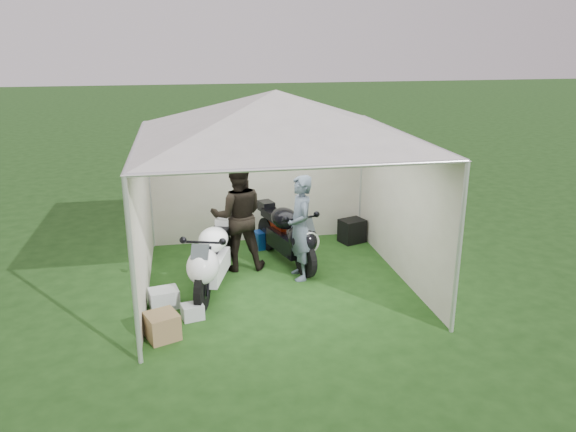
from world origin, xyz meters
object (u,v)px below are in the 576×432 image
motorcycle_white (211,258)px  motorcycle_black (289,234)px  person_blue_jacket (300,228)px  person_dark_jacket (238,216)px  canopy_tent (276,119)px  crate_1 (162,326)px  equipment_box (352,231)px  paddock_stand (266,239)px  crate_2 (193,312)px  crate_0 (164,298)px

motorcycle_white → motorcycle_black: bearing=49.2°
motorcycle_black → person_blue_jacket: bearing=-99.0°
motorcycle_black → person_dark_jacket: person_dark_jacket is taller
person_blue_jacket → person_dark_jacket: bearing=-125.2°
motorcycle_black → canopy_tent: bearing=-132.8°
crate_1 → motorcycle_white: bearing=60.6°
equipment_box → canopy_tent: bearing=-138.6°
paddock_stand → crate_2: bearing=-119.0°
person_dark_jacket → crate_0: bearing=47.8°
person_blue_jacket → crate_0: person_blue_jacket is taller
canopy_tent → person_blue_jacket: size_ratio=3.34×
motorcycle_white → paddock_stand: motorcycle_white is taller
paddock_stand → crate_0: paddock_stand is taller
crate_0 → person_dark_jacket: bearing=45.7°
person_dark_jacket → person_blue_jacket: (0.93, -0.57, -0.07)m
crate_0 → person_blue_jacket: bearing=17.3°
paddock_stand → crate_1: bearing=-121.0°
crate_1 → person_blue_jacket: bearing=36.1°
motorcycle_black → person_dark_jacket: bearing=163.4°
motorcycle_black → person_dark_jacket: 0.93m
crate_2 → motorcycle_white: bearing=68.3°
crate_2 → motorcycle_black: bearing=45.0°
motorcycle_white → motorcycle_black: motorcycle_white is taller
canopy_tent → crate_0: size_ratio=13.89×
equipment_box → crate_1: 4.57m
canopy_tent → motorcycle_black: size_ratio=2.89×
crate_1 → equipment_box: bearing=41.0°
crate_2 → paddock_stand: bearing=61.0°
motorcycle_white → crate_0: (-0.72, -0.38, -0.42)m
motorcycle_white → person_blue_jacket: size_ratio=1.17×
crate_2 → person_dark_jacket: bearing=64.1°
paddock_stand → crate_2: size_ratio=1.51×
person_blue_jacket → equipment_box: person_blue_jacket is taller
canopy_tent → equipment_box: 3.27m
crate_0 → crate_1: 0.90m
person_dark_jacket → crate_0: 1.90m
motorcycle_white → crate_2: size_ratio=6.88×
motorcycle_black → crate_2: (-1.67, -1.67, -0.44)m
motorcycle_black → crate_2: bearing=-151.4°
crate_2 → equipment_box: bearing=39.7°
person_dark_jacket → crate_2: (-0.81, -1.68, -0.81)m
motorcycle_white → motorcycle_black: (1.35, 0.86, -0.01)m
canopy_tent → equipment_box: size_ratio=12.82×
equipment_box → crate_2: 3.97m
person_dark_jacket → person_blue_jacket: size_ratio=1.09×
motorcycle_black → crate_0: size_ratio=4.80×
canopy_tent → paddock_stand: bearing=87.8°
crate_1 → crate_2: bearing=49.5°
person_blue_jacket → crate_2: bearing=-61.4°
canopy_tent → motorcycle_white: bearing=-168.1°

